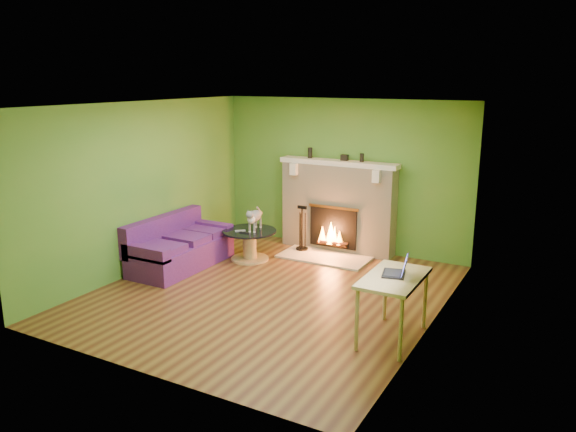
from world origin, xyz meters
name	(u,v)px	position (x,y,z in m)	size (l,w,h in m)	color
floor	(270,293)	(0.00, 0.00, 0.00)	(5.00, 5.00, 0.00)	#512917
ceiling	(268,105)	(0.00, 0.00, 2.60)	(5.00, 5.00, 0.00)	white
wall_back	(343,175)	(0.00, 2.50, 1.30)	(5.00, 5.00, 0.00)	#45852B
wall_front	(137,252)	(0.00, -2.50, 1.30)	(5.00, 5.00, 0.00)	#45852B
wall_left	(143,187)	(-2.25, 0.00, 1.30)	(5.00, 5.00, 0.00)	#45852B
wall_right	(436,223)	(2.25, 0.00, 1.30)	(5.00, 5.00, 0.00)	#45852B
window_frame	(413,219)	(2.24, -0.90, 1.55)	(1.20, 1.20, 0.00)	silver
window_pane	(413,219)	(2.23, -0.90, 1.55)	(1.06, 1.06, 0.00)	white
fireplace	(338,207)	(0.00, 2.32, 0.77)	(2.10, 0.46, 1.58)	beige
hearth	(324,257)	(0.00, 1.80, 0.01)	(1.50, 0.75, 0.03)	beige
mantel	(338,163)	(0.00, 2.30, 1.54)	(2.10, 0.28, 0.08)	silver
sofa	(179,248)	(-1.86, 0.30, 0.31)	(0.85, 1.77, 0.80)	#48185E
coffee_table	(250,243)	(-1.05, 1.13, 0.29)	(0.89, 0.89, 0.50)	tan
desk	(394,284)	(1.95, -0.53, 0.67)	(0.60, 1.03, 0.77)	tan
cat	(255,219)	(-0.97, 1.18, 0.70)	(0.23, 0.63, 0.39)	slate
remote_silver	(240,231)	(-1.15, 1.01, 0.51)	(0.17, 0.04, 0.02)	#99999C
remote_black	(244,233)	(-1.03, 0.95, 0.51)	(0.16, 0.04, 0.02)	black
laptop	(394,264)	(1.93, -0.48, 0.89)	(0.29, 0.33, 0.25)	black
fire_tools	(302,228)	(-0.50, 1.95, 0.42)	(0.21, 0.21, 0.78)	black
mantel_vase_left	(310,153)	(-0.55, 2.33, 1.67)	(0.08, 0.08, 0.18)	black
mantel_vase_right	(362,158)	(0.41, 2.33, 1.65)	(0.07, 0.07, 0.14)	black
mantel_box	(345,158)	(0.10, 2.33, 1.63)	(0.12, 0.08, 0.10)	black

